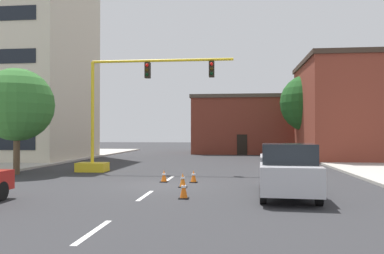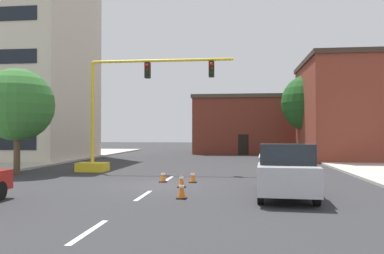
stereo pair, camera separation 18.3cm
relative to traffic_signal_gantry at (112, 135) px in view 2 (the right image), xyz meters
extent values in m
plane|color=#2D2D30|center=(4.09, -5.75, -2.27)|extent=(160.00, 160.00, 0.00)
cube|color=#B2ADA3|center=(-8.70, 2.25, -2.20)|extent=(6.00, 56.00, 0.14)
cube|color=silver|center=(4.09, -14.25, -2.27)|extent=(0.16, 2.40, 0.01)
cube|color=silver|center=(4.09, -8.75, -2.27)|extent=(0.16, 2.40, 0.01)
cube|color=silver|center=(4.09, -3.25, -2.27)|extent=(0.16, 2.40, 0.01)
cube|color=beige|center=(-12.42, 10.11, 9.17)|extent=(12.29, 10.96, 22.88)
cube|color=brown|center=(8.20, 24.42, 0.84)|extent=(11.12, 9.81, 6.22)
cube|color=#4C4238|center=(8.20, 24.42, 4.15)|extent=(11.42, 10.11, 0.40)
cube|color=black|center=(8.20, 19.48, -1.17)|extent=(1.10, 0.06, 2.20)
cube|color=brown|center=(20.12, 12.87, 1.94)|extent=(13.16, 10.67, 8.43)
cube|color=#3D2D23|center=(20.12, 12.87, 6.36)|extent=(13.46, 10.97, 0.40)
cube|color=yellow|center=(-1.24, 0.00, -2.00)|extent=(1.80, 1.20, 0.55)
cylinder|color=yellow|center=(-1.24, 0.00, 1.38)|extent=(0.20, 0.20, 6.20)
cylinder|color=yellow|center=(3.07, 0.00, 4.48)|extent=(8.63, 0.16, 0.16)
cube|color=black|center=(2.21, 0.00, 3.90)|extent=(0.32, 0.36, 0.95)
sphere|color=red|center=(2.21, -0.19, 4.18)|extent=(0.20, 0.20, 0.20)
sphere|color=#38280A|center=(2.21, -0.19, 3.90)|extent=(0.20, 0.20, 0.20)
sphere|color=black|center=(2.21, -0.19, 3.62)|extent=(0.20, 0.20, 0.20)
cube|color=black|center=(6.09, 0.00, 3.90)|extent=(0.32, 0.36, 0.95)
sphere|color=red|center=(6.09, -0.19, 4.18)|extent=(0.20, 0.20, 0.20)
sphere|color=#38280A|center=(6.09, -0.19, 3.90)|extent=(0.20, 0.20, 0.20)
sphere|color=black|center=(6.09, -0.19, 3.62)|extent=(0.20, 0.20, 0.20)
cylinder|color=brown|center=(-4.99, -2.02, -1.06)|extent=(0.36, 0.36, 2.43)
sphere|color=#33702D|center=(-4.99, -2.02, 1.73)|extent=(4.19, 4.19, 4.19)
cylinder|color=brown|center=(14.55, 15.43, -0.70)|extent=(0.36, 0.36, 3.15)
sphere|color=#1E511E|center=(14.55, 15.43, 2.97)|extent=(5.57, 5.57, 5.57)
cube|color=#BCBCC1|center=(9.44, -8.25, -1.46)|extent=(2.35, 5.52, 0.95)
cube|color=#1E2328|center=(9.38, -9.14, -0.63)|extent=(1.95, 1.92, 0.70)
cube|color=#BCBCC1|center=(9.51, -7.06, -0.90)|extent=(2.18, 2.93, 0.16)
cylinder|color=black|center=(10.21, -10.14, -1.93)|extent=(0.26, 0.69, 0.68)
cylinder|color=black|center=(8.42, -10.02, -1.93)|extent=(0.26, 0.69, 0.68)
cylinder|color=black|center=(10.45, -6.47, -1.93)|extent=(0.26, 0.69, 0.68)
cylinder|color=black|center=(8.66, -6.36, -1.93)|extent=(0.26, 0.69, 0.68)
cube|color=black|center=(5.21, -6.32, -2.25)|extent=(0.36, 0.36, 0.04)
cone|color=orange|center=(5.21, -6.32, -1.93)|extent=(0.28, 0.28, 0.60)
cylinder|color=white|center=(5.21, -6.32, -1.86)|extent=(0.19, 0.19, 0.08)
cube|color=black|center=(4.06, -4.63, -2.25)|extent=(0.36, 0.36, 0.04)
cone|color=orange|center=(4.06, -4.63, -1.95)|extent=(0.28, 0.28, 0.56)
cylinder|color=white|center=(4.06, -4.63, -1.89)|extent=(0.19, 0.19, 0.08)
cube|color=black|center=(5.64, -9.29, -2.25)|extent=(0.36, 0.36, 0.04)
cone|color=orange|center=(5.64, -9.29, -1.91)|extent=(0.28, 0.28, 0.65)
cylinder|color=white|center=(5.64, -9.29, -1.83)|extent=(0.19, 0.19, 0.08)
cube|color=black|center=(5.50, -4.64, -2.25)|extent=(0.36, 0.36, 0.04)
cone|color=orange|center=(5.50, -4.64, -1.95)|extent=(0.28, 0.28, 0.57)
cylinder|color=white|center=(5.50, -4.64, -1.88)|extent=(0.19, 0.19, 0.08)
camera|label=1|loc=(7.50, -23.48, 0.11)|focal=37.02mm
camera|label=2|loc=(7.68, -23.46, 0.11)|focal=37.02mm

